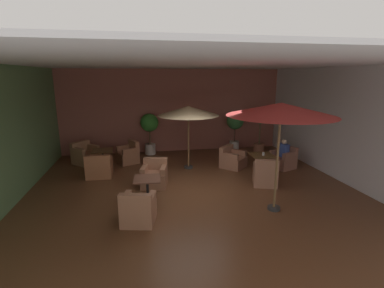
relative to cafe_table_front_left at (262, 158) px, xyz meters
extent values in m
cube|color=brown|center=(-2.62, -1.35, -0.54)|extent=(9.81, 10.09, 0.02)
cube|color=#915043|center=(-2.62, 3.66, 1.27)|extent=(9.81, 0.08, 3.62)
cube|color=#5A804E|center=(-7.49, -1.35, 1.27)|extent=(0.08, 10.09, 3.62)
cube|color=silver|center=(2.24, -1.35, 1.27)|extent=(0.08, 10.09, 3.62)
cube|color=silver|center=(-2.62, -1.35, 3.11)|extent=(9.81, 10.09, 0.06)
cylinder|color=black|center=(0.00, 0.00, -0.52)|extent=(0.39, 0.39, 0.02)
cylinder|color=black|center=(0.00, 0.00, -0.21)|extent=(0.07, 0.07, 0.64)
cube|color=brown|center=(0.00, 0.00, 0.12)|extent=(0.81, 0.81, 0.03)
cube|color=#95654C|center=(-0.34, -1.04, -0.31)|extent=(0.89, 0.89, 0.46)
cube|color=#95654C|center=(-0.43, -1.30, 0.14)|extent=(0.72, 0.37, 0.43)
cube|color=#95654C|center=(-0.59, -0.91, 0.03)|extent=(0.32, 0.57, 0.22)
cube|color=#95654C|center=(-0.07, -1.09, 0.03)|extent=(0.32, 0.57, 0.22)
cube|color=#915C4A|center=(1.02, 0.40, -0.32)|extent=(0.94, 0.95, 0.43)
cube|color=#915C4A|center=(1.28, 0.50, 0.08)|extent=(0.42, 0.75, 0.36)
cube|color=#915C4A|center=(1.09, 0.10, 0.01)|extent=(0.58, 0.34, 0.22)
cube|color=#915C4A|center=(0.87, 0.66, 0.01)|extent=(0.58, 0.34, 0.22)
cube|color=#9C654B|center=(-0.75, 0.79, -0.33)|extent=(1.10, 1.10, 0.41)
cube|color=#9C654B|center=(-0.97, 1.01, 0.06)|extent=(0.68, 0.66, 0.38)
cube|color=#9C654B|center=(-0.49, 0.98, -0.02)|extent=(0.52, 0.54, 0.21)
cube|color=#9C654B|center=(-0.96, 0.54, -0.02)|extent=(0.52, 0.54, 0.21)
cylinder|color=black|center=(-3.99, -1.60, -0.52)|extent=(0.36, 0.36, 0.02)
cylinder|color=black|center=(-3.99, -1.60, -0.21)|extent=(0.07, 0.07, 0.64)
cube|color=brown|center=(-3.99, -1.60, 0.12)|extent=(0.75, 0.75, 0.03)
cube|color=#946044|center=(-4.23, -2.67, -0.32)|extent=(0.88, 0.90, 0.42)
cube|color=#946044|center=(-4.29, -2.96, 0.09)|extent=(0.75, 0.32, 0.40)
cube|color=#946044|center=(-4.51, -2.57, 0.01)|extent=(0.26, 0.61, 0.23)
cube|color=#946044|center=(-3.93, -2.70, 0.01)|extent=(0.26, 0.61, 0.23)
cube|color=#905D43|center=(-3.75, -0.53, -0.30)|extent=(0.89, 0.91, 0.46)
cube|color=#905D43|center=(-3.68, -0.24, 0.11)|extent=(0.76, 0.33, 0.37)
cube|color=#905D43|center=(-3.47, -0.64, 0.02)|extent=(0.27, 0.61, 0.19)
cube|color=#905D43|center=(-4.04, -0.51, 0.02)|extent=(0.27, 0.61, 0.19)
cylinder|color=black|center=(-5.50, 1.67, -0.52)|extent=(0.37, 0.37, 0.02)
cylinder|color=black|center=(-5.50, 1.67, -0.21)|extent=(0.07, 0.07, 0.64)
cube|color=brown|center=(-5.50, 1.67, 0.12)|extent=(0.76, 0.76, 0.03)
cube|color=#965D40|center=(-4.63, 2.08, -0.32)|extent=(0.94, 0.94, 0.43)
cube|color=#965D40|center=(-4.39, 2.20, 0.12)|extent=(0.45, 0.71, 0.44)
cube|color=#965D40|center=(-4.54, 1.80, 0.01)|extent=(0.55, 0.35, 0.21)
cube|color=#965D40|center=(-4.80, 2.33, 0.01)|extent=(0.55, 0.35, 0.21)
cube|color=#976746|center=(-6.22, 2.31, -0.31)|extent=(1.12, 1.12, 0.45)
cube|color=#976746|center=(-6.44, 2.51, 0.11)|extent=(0.66, 0.71, 0.39)
cube|color=#976746|center=(-5.96, 2.53, 0.03)|extent=(0.54, 0.50, 0.24)
cube|color=#976746|center=(-6.41, 2.03, 0.03)|extent=(0.54, 0.50, 0.24)
cube|color=#9E5D3A|center=(-5.52, 0.70, -0.32)|extent=(0.83, 0.77, 0.42)
cube|color=#9E5D3A|center=(-5.52, 0.41, 0.09)|extent=(0.82, 0.18, 0.39)
cube|color=#9E5D3A|center=(-5.86, 0.75, -0.01)|extent=(0.14, 0.59, 0.21)
cube|color=#9E5D3A|center=(-5.18, 0.74, -0.01)|extent=(0.14, 0.59, 0.21)
cylinder|color=#2D2D2D|center=(-2.40, 1.03, -0.49)|extent=(0.32, 0.32, 0.08)
cylinder|color=brown|center=(-2.40, 1.03, 0.59)|extent=(0.06, 0.06, 2.24)
cone|color=#D3B483|center=(-2.40, 1.03, 1.59)|extent=(2.19, 2.19, 0.33)
cylinder|color=#2D2D2D|center=(-0.84, -2.67, -0.49)|extent=(0.32, 0.32, 0.08)
cylinder|color=brown|center=(-0.84, -2.67, 0.80)|extent=(0.06, 0.06, 2.67)
cone|color=#C73C38|center=(-0.84, -2.67, 2.03)|extent=(2.58, 2.58, 0.31)
cylinder|color=silver|center=(0.11, 3.21, -0.33)|extent=(0.44, 0.44, 0.41)
cylinder|color=brown|center=(0.11, 3.21, 0.19)|extent=(0.06, 0.06, 0.61)
sphere|color=#346D38|center=(0.11, 3.21, 0.82)|extent=(0.77, 0.77, 0.77)
cylinder|color=#AC6449|center=(0.97, 2.42, -0.31)|extent=(0.45, 0.45, 0.44)
cylinder|color=brown|center=(0.97, 2.42, 0.38)|extent=(0.06, 0.06, 0.94)
sphere|color=#3F874F|center=(0.97, 2.42, 1.14)|extent=(0.67, 0.67, 0.67)
cylinder|color=beige|center=(-3.71, 3.23, -0.31)|extent=(0.45, 0.45, 0.45)
cylinder|color=brown|center=(-3.71, 3.23, 0.22)|extent=(0.06, 0.06, 0.61)
sphere|color=#327C2B|center=(-3.71, 3.23, 0.85)|extent=(0.77, 0.77, 0.77)
cube|color=#364B97|center=(1.02, 0.40, 0.14)|extent=(0.34, 0.43, 0.48)
sphere|color=tan|center=(1.02, 0.40, 0.46)|extent=(0.18, 0.18, 0.18)
cylinder|color=white|center=(0.00, -0.10, 0.19)|extent=(0.08, 0.08, 0.11)
camera|label=1|loc=(-4.13, -8.83, 2.81)|focal=26.53mm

